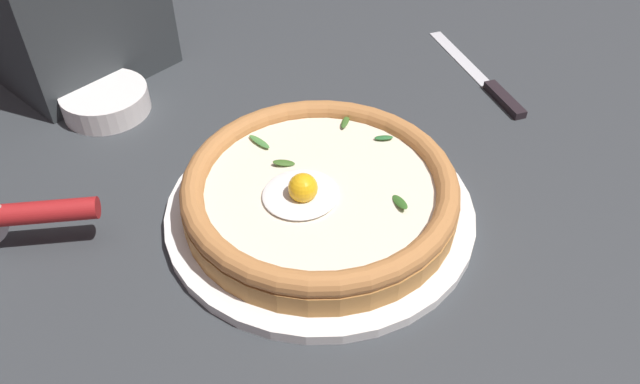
{
  "coord_description": "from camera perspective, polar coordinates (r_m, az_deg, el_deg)",
  "views": [
    {
      "loc": [
        -0.2,
        -0.43,
        0.46
      ],
      "look_at": [
        0.02,
        -0.03,
        0.03
      ],
      "focal_mm": 34.26,
      "sensor_mm": 36.0,
      "label": 1
    }
  ],
  "objects": [
    {
      "name": "table_knife",
      "position": [
        0.87,
        15.37,
        9.76
      ],
      "size": [
        0.06,
        0.24,
        0.01
      ],
      "color": "silver",
      "rests_on": "ground"
    },
    {
      "name": "pizza",
      "position": [
        0.62,
        -0.02,
        0.11
      ],
      "size": [
        0.28,
        0.28,
        0.06
      ],
      "color": "#B77E3F",
      "rests_on": "pizza_plate"
    },
    {
      "name": "ground_plane",
      "position": [
        0.67,
        -3.11,
        -2.06
      ],
      "size": [
        2.4,
        2.4,
        0.03
      ],
      "primitive_type": "cube",
      "color": "#35393C",
      "rests_on": "ground"
    },
    {
      "name": "pizza_cutter",
      "position": [
        0.65,
        -26.53,
        -1.87
      ],
      "size": [
        0.16,
        0.08,
        0.09
      ],
      "color": "silver",
      "rests_on": "ground"
    },
    {
      "name": "pizza_plate",
      "position": [
        0.64,
        -0.0,
        -1.7
      ],
      "size": [
        0.32,
        0.32,
        0.01
      ],
      "primitive_type": "cylinder",
      "color": "white",
      "rests_on": "ground"
    },
    {
      "name": "side_bowl",
      "position": [
        0.83,
        -19.39,
        8.04
      ],
      "size": [
        0.11,
        0.11,
        0.03
      ],
      "primitive_type": "cylinder",
      "color": "white",
      "rests_on": "ground"
    }
  ]
}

